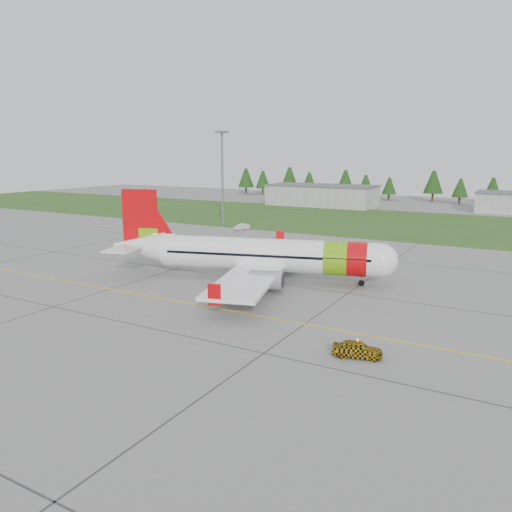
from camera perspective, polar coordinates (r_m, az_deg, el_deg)
The scene contains 9 objects.
ground at distance 45.97m, azimuth -10.24°, elevation -8.52°, with size 320.00×320.00×0.00m, color gray.
aircraft at distance 62.49m, azimuth 0.56°, elevation 0.12°, with size 35.99×33.98×11.16m.
follow_me_car at distance 40.05m, azimuth 11.58°, elevation -8.68°, with size 1.57×1.33×3.90m, color #CF9D0B.
service_van at distance 104.37m, azimuth -1.67°, elevation 4.05°, with size 1.35×1.27×3.87m, color silver.
grass_strip at distance 119.31m, azimuth 15.80°, elevation 3.64°, with size 320.00×50.00×0.03m, color #30561E.
taxi_guideline at distance 51.99m, azimuth -4.58°, elevation -5.96°, with size 120.00×0.25×0.02m, color gold.
hangar_west at distance 154.76m, azimuth 7.54°, elevation 6.83°, with size 32.00×14.00×6.00m, color #A8A8A3.
floodlight_mast at distance 109.07m, azimuth -3.86°, elevation 8.61°, with size 0.50×0.50×20.00m, color slate.
treeline at distance 173.52m, azimuth 20.43°, elevation 7.38°, with size 160.00×8.00×10.00m, color #1C3F14, non-canonical shape.
Camera 1 is at (27.99, -32.92, 15.69)m, focal length 35.00 mm.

